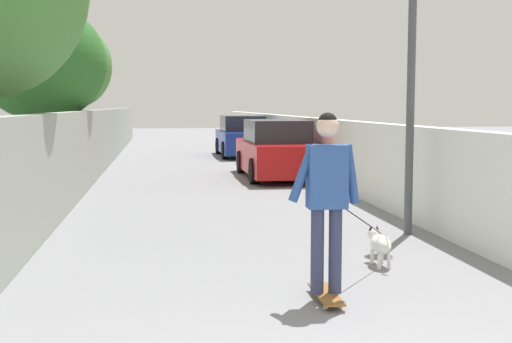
% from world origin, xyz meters
% --- Properties ---
extents(ground_plane, '(80.00, 80.00, 0.00)m').
position_xyz_m(ground_plane, '(14.00, 0.00, 0.00)').
color(ground_plane, gray).
extents(wall_left, '(48.00, 0.30, 1.80)m').
position_xyz_m(wall_left, '(12.00, 3.00, 0.90)').
color(wall_left, '#999E93').
rests_on(wall_left, ground).
extents(fence_right, '(48.00, 0.30, 1.59)m').
position_xyz_m(fence_right, '(12.00, -3.00, 0.79)').
color(fence_right, white).
rests_on(fence_right, ground).
extents(tree_left_far, '(2.44, 2.44, 4.56)m').
position_xyz_m(tree_left_far, '(19.00, 3.97, 3.19)').
color(tree_left_far, '#473523').
rests_on(tree_left_far, ground).
extents(tree_left_distant, '(3.02, 3.02, 4.33)m').
position_xyz_m(tree_left_distant, '(13.00, 3.97, 2.93)').
color(tree_left_distant, '#473523').
rests_on(tree_left_distant, ground).
extents(lamp_post, '(0.36, 0.36, 4.10)m').
position_xyz_m(lamp_post, '(5.95, -2.45, 2.83)').
color(lamp_post, '#4C4C51').
rests_on(lamp_post, ground).
extents(skateboard, '(0.80, 0.21, 0.08)m').
position_xyz_m(skateboard, '(2.73, -0.39, 0.07)').
color(skateboard, brown).
rests_on(skateboard, ground).
extents(person_skateboarder, '(0.22, 0.71, 1.78)m').
position_xyz_m(person_skateboarder, '(2.73, -0.39, 1.13)').
color(person_skateboarder, '#333859').
rests_on(person_skateboarder, skateboard).
extents(dog, '(1.67, 1.12, 1.06)m').
position_xyz_m(dog, '(4.08, -1.39, 0.27)').
color(dog, white).
rests_on(dog, ground).
extents(car_near, '(4.38, 1.80, 1.54)m').
position_xyz_m(car_near, '(14.07, -1.85, 0.72)').
color(car_near, '#B71414').
rests_on(car_near, ground).
extents(car_far, '(4.28, 1.80, 1.54)m').
position_xyz_m(car_far, '(21.77, -1.85, 0.72)').
color(car_far, navy).
rests_on(car_far, ground).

